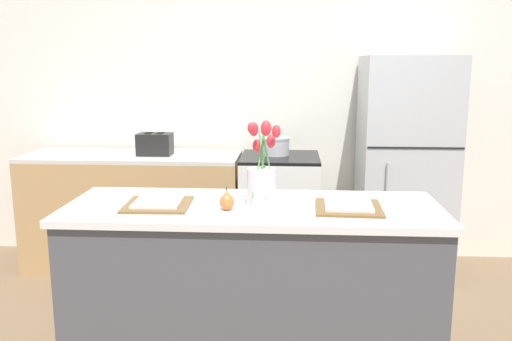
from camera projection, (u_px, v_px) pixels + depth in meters
name	position (u px, v px, depth m)	size (l,w,h in m)	color
back_wall	(270.00, 95.00, 4.48)	(5.20, 0.08, 2.70)	silver
kitchen_island	(253.00, 296.00, 2.69)	(1.80, 0.66, 0.94)	#4C4C51
back_counter	(135.00, 210.00, 4.33)	(1.68, 0.60, 0.91)	tan
stove_range	(280.00, 213.00, 4.26)	(0.60, 0.61, 0.91)	silver
refrigerator	(405.00, 167.00, 4.12)	(0.68, 0.67, 1.67)	#B7BABC
flower_vase	(262.00, 179.00, 2.54)	(0.16, 0.18, 0.42)	silver
pear_figurine	(227.00, 201.00, 2.51)	(0.07, 0.07, 0.11)	#C66B33
plate_setting_left	(158.00, 204.00, 2.59)	(0.32, 0.32, 0.02)	brown
plate_setting_right	(348.00, 207.00, 2.53)	(0.32, 0.32, 0.02)	brown
toaster	(155.00, 144.00, 4.19)	(0.28, 0.18, 0.17)	black
cooking_pot	(275.00, 146.00, 4.20)	(0.22, 0.22, 0.16)	#B2B5B7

